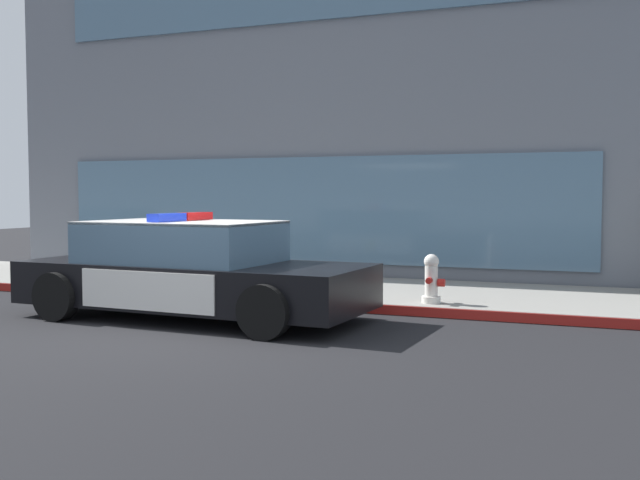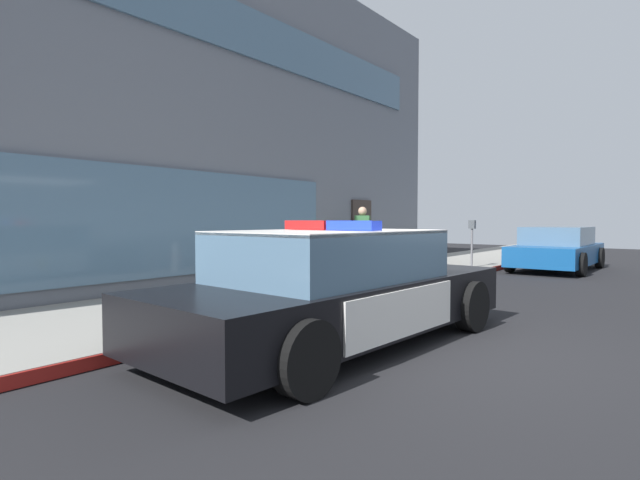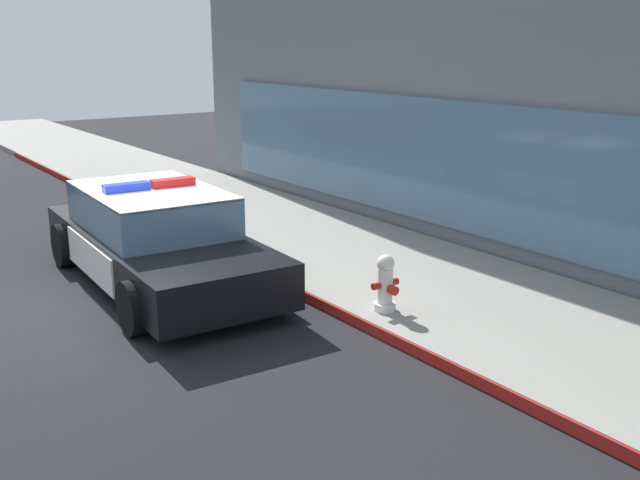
{
  "view_description": "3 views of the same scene",
  "coord_description": "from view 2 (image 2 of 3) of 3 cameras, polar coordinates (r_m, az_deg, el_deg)",
  "views": [
    {
      "loc": [
        4.99,
        -8.33,
        1.75
      ],
      "look_at": [
        1.29,
        1.05,
        1.13
      ],
      "focal_mm": 41.64,
      "sensor_mm": 36.0,
      "label": 1
    },
    {
      "loc": [
        -5.26,
        -2.76,
        1.51
      ],
      "look_at": [
        0.36,
        1.7,
        1.21
      ],
      "focal_mm": 27.3,
      "sensor_mm": 36.0,
      "label": 2
    },
    {
      "loc": [
        9.13,
        -3.25,
        3.43
      ],
      "look_at": [
        2.15,
        1.68,
        1.1
      ],
      "focal_mm": 41.21,
      "sensor_mm": 36.0,
      "label": 3
    }
  ],
  "objects": [
    {
      "name": "ground",
      "position": [
        6.13,
        10.64,
        -11.87
      ],
      "size": [
        48.0,
        48.0,
        0.0
      ],
      "primitive_type": "plane",
      "color": "black"
    },
    {
      "name": "sidewalk",
      "position": [
        8.46,
        -12.36,
        -7.4
      ],
      "size": [
        48.0,
        3.38,
        0.15
      ],
      "primitive_type": "cube",
      "color": "gray",
      "rests_on": "ground"
    },
    {
      "name": "curb_red_paint",
      "position": [
        7.24,
        -3.7,
        -9.01
      ],
      "size": [
        28.8,
        0.04,
        0.14
      ],
      "primitive_type": "cube",
      "color": "maroon",
      "rests_on": "ground"
    },
    {
      "name": "storefront_building",
      "position": [
        14.56,
        -23.75,
        11.96
      ],
      "size": [
        18.6,
        9.01,
        7.95
      ],
      "color": "slate",
      "rests_on": "ground"
    },
    {
      "name": "police_cruiser",
      "position": [
        5.91,
        2.09,
        -5.64
      ],
      "size": [
        5.06,
        2.3,
        1.49
      ],
      "rotation": [
        0.0,
        0.0,
        -0.05
      ],
      "color": "black",
      "rests_on": "ground"
    },
    {
      "name": "fire_hydrant",
      "position": [
        9.4,
        4.81,
        -3.74
      ],
      "size": [
        0.34,
        0.39,
        0.73
      ],
      "color": "silver",
      "rests_on": "sidewalk"
    },
    {
      "name": "car_down_street",
      "position": [
        16.13,
        26.01,
        -0.94
      ],
      "size": [
        4.4,
        2.04,
        1.29
      ],
      "rotation": [
        0.0,
        0.0,
        0.0
      ],
      "color": "#144C8C",
      "rests_on": "ground"
    },
    {
      "name": "pedestrian_on_sidewalk",
      "position": [
        13.44,
        4.99,
        0.29
      ],
      "size": [
        0.4,
        0.47,
        1.71
      ],
      "rotation": [
        0.0,
        0.0,
        3.57
      ],
      "color": "#23232D",
      "rests_on": "sidewalk"
    },
    {
      "name": "parking_meter",
      "position": [
        14.52,
        17.38,
        0.61
      ],
      "size": [
        0.12,
        0.18,
        1.34
      ],
      "color": "slate",
      "rests_on": "sidewalk"
    }
  ]
}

